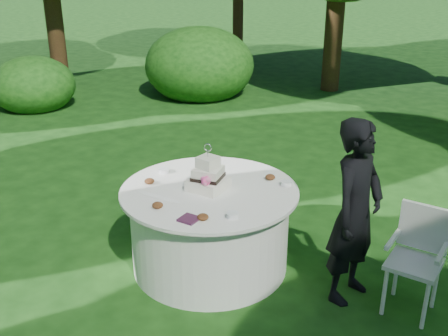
% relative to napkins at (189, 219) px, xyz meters
% --- Properties ---
extents(ground, '(80.00, 80.00, 0.00)m').
position_rel_napkins_xyz_m(ground, '(-0.18, 0.56, -0.78)').
color(ground, '#12360E').
rests_on(ground, ground).
extents(napkins, '(0.14, 0.14, 0.02)m').
position_rel_napkins_xyz_m(napkins, '(0.00, 0.00, 0.00)').
color(napkins, '#471E3A').
rests_on(napkins, table).
extents(feather_plume, '(0.48, 0.07, 0.01)m').
position_rel_napkins_xyz_m(feather_plume, '(-0.46, 0.20, -0.00)').
color(feather_plume, white).
rests_on(feather_plume, table).
extents(guest, '(0.47, 0.62, 1.54)m').
position_rel_napkins_xyz_m(guest, '(1.05, 0.79, -0.01)').
color(guest, black).
rests_on(guest, ground).
extents(table, '(1.56, 1.56, 0.77)m').
position_rel_napkins_xyz_m(table, '(-0.18, 0.56, -0.39)').
color(table, white).
rests_on(table, ground).
extents(cake, '(0.30, 0.31, 0.42)m').
position_rel_napkins_xyz_m(cake, '(-0.19, 0.55, 0.10)').
color(cake, white).
rests_on(cake, table).
extents(chair, '(0.41, 0.40, 0.87)m').
position_rel_napkins_xyz_m(chair, '(1.54, 0.90, -0.26)').
color(chair, silver).
rests_on(chair, ground).
extents(votives, '(1.20, 0.87, 0.04)m').
position_rel_napkins_xyz_m(votives, '(-0.04, 0.61, 0.01)').
color(votives, white).
rests_on(votives, table).
extents(petal_cups, '(0.96, 1.08, 0.05)m').
position_rel_napkins_xyz_m(petal_cups, '(-0.19, 0.37, 0.02)').
color(petal_cups, '#562D16').
rests_on(petal_cups, table).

